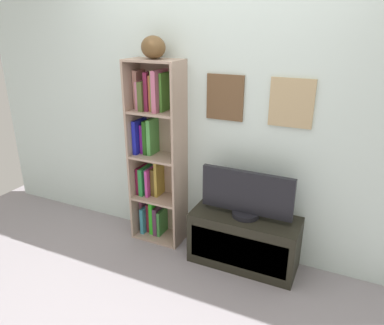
% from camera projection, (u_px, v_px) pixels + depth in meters
% --- Properties ---
extents(ground, '(5.20, 5.20, 0.04)m').
position_uv_depth(ground, '(146.00, 322.00, 2.52)').
color(ground, gray).
extents(back_wall, '(4.80, 0.08, 2.51)m').
position_uv_depth(back_wall, '(212.00, 109.00, 3.02)').
color(back_wall, silver).
rests_on(back_wall, ground).
extents(bookshelf, '(0.47, 0.27, 1.65)m').
position_uv_depth(bookshelf, '(155.00, 154.00, 3.25)').
color(bookshelf, tan).
rests_on(bookshelf, ground).
extents(football, '(0.31, 0.29, 0.18)m').
position_uv_depth(football, '(153.00, 47.00, 2.88)').
color(football, brown).
rests_on(football, bookshelf).
extents(tv_stand, '(0.89, 0.37, 0.45)m').
position_uv_depth(tv_stand, '(244.00, 240.00, 3.04)').
color(tv_stand, black).
rests_on(tv_stand, ground).
extents(television, '(0.75, 0.22, 0.39)m').
position_uv_depth(television, '(247.00, 195.00, 2.89)').
color(television, black).
rests_on(television, tv_stand).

